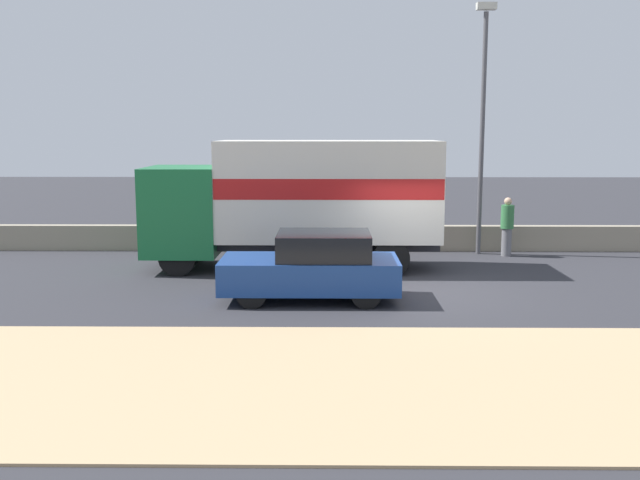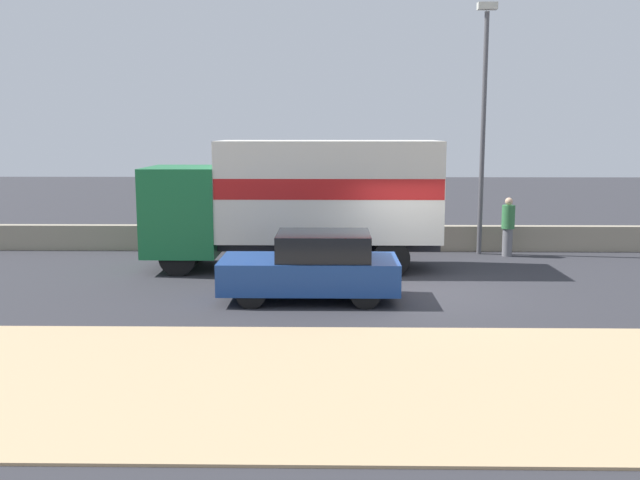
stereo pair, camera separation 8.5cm
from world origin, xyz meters
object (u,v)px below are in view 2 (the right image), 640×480
(street_lamp, at_px, (484,112))
(box_truck, at_px, (300,197))
(car_hatchback, at_px, (313,267))
(pedestrian, at_px, (508,226))

(street_lamp, distance_m, box_truck, 6.21)
(street_lamp, relative_size, box_truck, 0.94)
(street_lamp, xyz_separation_m, car_hatchback, (-4.85, -5.94, -3.47))
(car_hatchback, bearing_deg, box_truck, -83.17)
(car_hatchback, bearing_deg, pedestrian, -135.23)
(street_lamp, distance_m, pedestrian, 3.41)
(box_truck, distance_m, pedestrian, 6.43)
(box_truck, bearing_deg, street_lamp, -155.92)
(street_lamp, bearing_deg, pedestrian, -26.59)
(box_truck, xyz_separation_m, pedestrian, (6.03, 1.98, -1.04))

